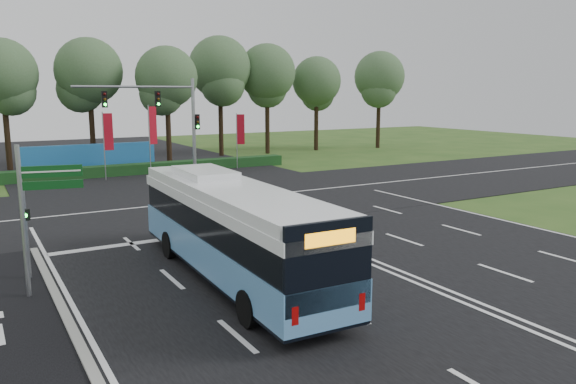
% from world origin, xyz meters
% --- Properties ---
extents(ground, '(120.00, 120.00, 0.00)m').
position_xyz_m(ground, '(0.00, 0.00, 0.00)').
color(ground, '#2B4F1A').
rests_on(ground, ground).
extents(road_main, '(20.00, 120.00, 0.04)m').
position_xyz_m(road_main, '(0.00, 0.00, 0.02)').
color(road_main, black).
rests_on(road_main, ground).
extents(road_cross, '(120.00, 14.00, 0.05)m').
position_xyz_m(road_cross, '(0.00, 12.00, 0.03)').
color(road_cross, black).
rests_on(road_cross, ground).
extents(kerb_strip, '(0.25, 18.00, 0.12)m').
position_xyz_m(kerb_strip, '(-10.10, -3.00, 0.06)').
color(kerb_strip, gray).
rests_on(kerb_strip, ground).
extents(city_bus, '(2.79, 11.76, 3.36)m').
position_xyz_m(city_bus, '(-4.83, -0.92, 1.69)').
color(city_bus, '#5691C9').
rests_on(city_bus, ground).
extents(pedestrian_signal, '(0.30, 0.41, 3.20)m').
position_xyz_m(pedestrian_signal, '(-10.59, 2.38, 1.75)').
color(pedestrian_signal, gray).
rests_on(pedestrian_signal, ground).
extents(street_sign, '(1.75, 0.44, 4.57)m').
position_xyz_m(street_sign, '(-10.43, 0.53, 2.83)').
color(street_sign, gray).
rests_on(street_sign, ground).
extents(banner_flag_left, '(0.70, 0.12, 4.74)m').
position_xyz_m(banner_flag_left, '(-3.51, 22.58, 3.08)').
color(banner_flag_left, gray).
rests_on(banner_flag_left, ground).
extents(banner_flag_mid, '(0.71, 0.35, 5.14)m').
position_xyz_m(banner_flag_mid, '(-0.07, 23.62, 3.33)').
color(banner_flag_mid, gray).
rests_on(banner_flag_mid, ground).
extents(banner_flag_right, '(0.61, 0.31, 4.44)m').
position_xyz_m(banner_flag_right, '(6.94, 23.46, 2.90)').
color(banner_flag_right, gray).
rests_on(banner_flag_right, ground).
extents(traffic_light_gantry, '(8.41, 0.28, 7.00)m').
position_xyz_m(traffic_light_gantry, '(0.21, 20.50, 4.66)').
color(traffic_light_gantry, gray).
rests_on(traffic_light_gantry, ground).
extents(hedge, '(22.00, 1.20, 0.80)m').
position_xyz_m(hedge, '(0.00, 24.50, 0.40)').
color(hedge, '#133615').
rests_on(hedge, ground).
extents(blue_hoarding, '(10.00, 0.30, 2.20)m').
position_xyz_m(blue_hoarding, '(-4.00, 27.00, 1.10)').
color(blue_hoarding, '#1E62A4').
rests_on(blue_hoarding, ground).
extents(eucalyptus_row, '(53.99, 9.52, 12.62)m').
position_xyz_m(eucalyptus_row, '(0.77, 31.85, 8.09)').
color(eucalyptus_row, black).
rests_on(eucalyptus_row, ground).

